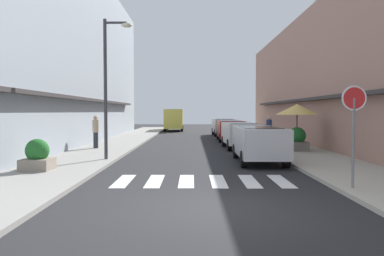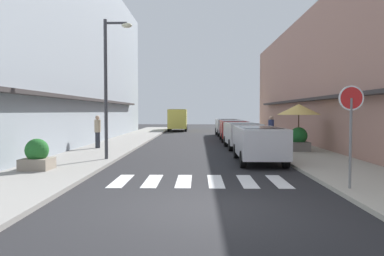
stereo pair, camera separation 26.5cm
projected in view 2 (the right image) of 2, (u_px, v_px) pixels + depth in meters
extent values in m
plane|color=#232326|center=(199.00, 146.00, 23.16)|extent=(82.22, 82.22, 0.00)
cube|color=gray|center=(116.00, 145.00, 23.25)|extent=(3.13, 52.32, 0.12)
cube|color=#ADA899|center=(283.00, 146.00, 23.08)|extent=(3.13, 52.32, 0.12)
cube|color=#939EA8|center=(53.00, 52.00, 23.94)|extent=(5.00, 35.64, 11.70)
cube|color=#332D2D|center=(97.00, 101.00, 24.02)|extent=(0.50, 24.94, 0.16)
cube|color=#A87A6B|center=(346.00, 79.00, 23.71)|extent=(5.00, 35.64, 8.29)
cube|color=#332D2D|center=(302.00, 100.00, 23.81)|extent=(0.50, 24.94, 0.16)
cube|color=silver|center=(121.00, 181.00, 11.59)|extent=(0.45, 2.20, 0.01)
cube|color=silver|center=(153.00, 181.00, 11.57)|extent=(0.45, 2.20, 0.01)
cube|color=silver|center=(184.00, 181.00, 11.56)|extent=(0.45, 2.20, 0.01)
cube|color=silver|center=(215.00, 181.00, 11.54)|extent=(0.45, 2.20, 0.01)
cube|color=silver|center=(247.00, 181.00, 11.52)|extent=(0.45, 2.20, 0.01)
cube|color=silver|center=(279.00, 181.00, 11.51)|extent=(0.45, 2.20, 0.01)
cube|color=silver|center=(259.00, 141.00, 15.75)|extent=(1.81, 4.49, 1.13)
cube|color=black|center=(260.00, 134.00, 15.51)|extent=(1.50, 2.52, 0.56)
cylinder|color=black|center=(236.00, 151.00, 17.27)|extent=(0.23, 0.64, 0.64)
cylinder|color=black|center=(272.00, 151.00, 17.22)|extent=(0.23, 0.64, 0.64)
cylinder|color=black|center=(243.00, 159.00, 14.32)|extent=(0.23, 0.64, 0.64)
cylinder|color=black|center=(286.00, 159.00, 14.27)|extent=(0.23, 0.64, 0.64)
cube|color=silver|center=(242.00, 133.00, 21.74)|extent=(1.86, 4.18, 1.13)
cube|color=black|center=(243.00, 128.00, 21.52)|extent=(1.53, 2.35, 0.56)
cylinder|color=black|center=(226.00, 141.00, 23.12)|extent=(0.24, 0.65, 0.64)
cylinder|color=black|center=(252.00, 141.00, 23.13)|extent=(0.24, 0.65, 0.64)
cylinder|color=black|center=(231.00, 145.00, 20.39)|extent=(0.24, 0.65, 0.64)
cylinder|color=black|center=(261.00, 145.00, 20.41)|extent=(0.24, 0.65, 0.64)
cube|color=maroon|center=(233.00, 129.00, 27.34)|extent=(1.80, 4.45, 1.13)
cube|color=black|center=(233.00, 125.00, 27.11)|extent=(1.50, 2.50, 0.56)
cylinder|color=black|center=(221.00, 135.00, 28.85)|extent=(0.23, 0.64, 0.64)
cylinder|color=black|center=(242.00, 135.00, 28.80)|extent=(0.23, 0.64, 0.64)
cylinder|color=black|center=(223.00, 138.00, 25.92)|extent=(0.23, 0.64, 0.64)
cylinder|color=black|center=(247.00, 138.00, 25.88)|extent=(0.23, 0.64, 0.64)
cube|color=silver|center=(227.00, 126.00, 33.52)|extent=(1.85, 3.95, 1.13)
cube|color=black|center=(227.00, 122.00, 33.31)|extent=(1.53, 2.23, 0.56)
cylinder|color=black|center=(217.00, 131.00, 34.82)|extent=(0.24, 0.65, 0.64)
cylinder|color=black|center=(234.00, 131.00, 34.83)|extent=(0.24, 0.65, 0.64)
cylinder|color=black|center=(219.00, 133.00, 32.24)|extent=(0.24, 0.65, 0.64)
cylinder|color=black|center=(238.00, 133.00, 32.26)|extent=(0.24, 0.65, 0.64)
cube|color=#D8CC4C|center=(178.00, 119.00, 42.05)|extent=(2.02, 5.43, 2.03)
cube|color=black|center=(178.00, 112.00, 41.75)|extent=(1.68, 3.05, 0.56)
cylinder|color=black|center=(171.00, 127.00, 43.88)|extent=(0.23, 0.64, 0.64)
cylinder|color=black|center=(186.00, 127.00, 43.87)|extent=(0.23, 0.64, 0.64)
cylinder|color=black|center=(169.00, 129.00, 40.32)|extent=(0.23, 0.64, 0.64)
cylinder|color=black|center=(186.00, 129.00, 40.31)|extent=(0.23, 0.64, 0.64)
cylinder|color=slate|center=(351.00, 143.00, 9.84)|extent=(0.07, 0.07, 2.32)
cylinder|color=red|center=(351.00, 98.00, 9.79)|extent=(0.64, 0.03, 0.64)
torus|color=white|center=(351.00, 98.00, 9.79)|extent=(0.65, 0.05, 0.65)
cylinder|color=#38383D|center=(106.00, 90.00, 15.98)|extent=(0.14, 0.14, 5.80)
cylinder|color=#38383D|center=(116.00, 23.00, 15.86)|extent=(0.90, 0.10, 0.10)
ellipsoid|color=beige|center=(127.00, 25.00, 15.85)|extent=(0.44, 0.28, 0.20)
cylinder|color=#262626|center=(298.00, 150.00, 19.75)|extent=(0.48, 0.48, 0.06)
cylinder|color=#4C3823|center=(299.00, 130.00, 19.71)|extent=(0.06, 0.06, 2.10)
cone|color=#D8B259|center=(299.00, 109.00, 19.67)|extent=(2.19, 2.19, 0.55)
cube|color=gray|center=(37.00, 164.00, 13.13)|extent=(0.97, 0.97, 0.38)
sphere|color=#236628|center=(37.00, 150.00, 13.11)|extent=(0.79, 0.79, 0.79)
cube|color=slate|center=(298.00, 146.00, 19.36)|extent=(0.99, 0.99, 0.46)
sphere|color=#195623|center=(299.00, 136.00, 19.34)|extent=(0.87, 0.87, 0.87)
cylinder|color=#282B33|center=(271.00, 138.00, 22.87)|extent=(0.26, 0.26, 0.84)
cylinder|color=navy|center=(271.00, 125.00, 22.84)|extent=(0.34, 0.34, 0.66)
sphere|color=tan|center=(271.00, 118.00, 22.82)|extent=(0.23, 0.23, 0.23)
cylinder|color=#282B33|center=(98.00, 140.00, 20.92)|extent=(0.26, 0.26, 0.86)
cylinder|color=tan|center=(98.00, 126.00, 20.89)|extent=(0.34, 0.34, 0.68)
sphere|color=tan|center=(97.00, 118.00, 20.87)|extent=(0.23, 0.23, 0.23)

